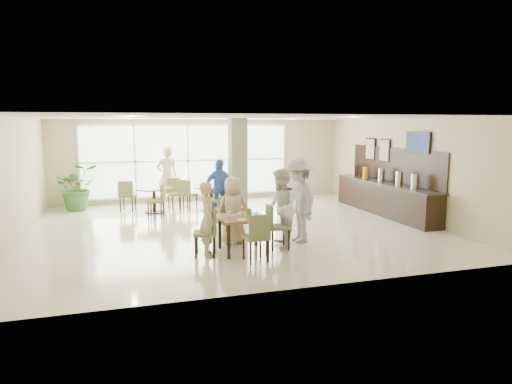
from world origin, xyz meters
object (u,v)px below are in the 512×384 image
object	(u,v)px
teen_far	(233,210)
teen_right	(281,208)
round_table_right	(211,193)
teen_left	(208,219)
adult_a	(219,188)
adult_standing	(167,176)
main_table	(243,221)
teen_standing	(299,200)
adult_b	(239,180)
round_table_left	(154,194)
buffet_counter	(385,195)
potted_plant	(78,187)

from	to	relation	value
teen_far	teen_right	size ratio (longest dim) A/B	0.88
round_table_right	teen_left	size ratio (longest dim) A/B	0.68
adult_a	adult_standing	distance (m)	2.53
main_table	teen_standing	bearing A→B (deg)	17.73
adult_a	adult_standing	size ratio (longest dim) A/B	0.85
teen_right	teen_standing	bearing A→B (deg)	132.57
teen_far	adult_b	world-z (taller)	adult_b
round_table_left	teen_right	bearing A→B (deg)	-64.59
round_table_right	teen_far	size ratio (longest dim) A/B	0.68
adult_b	teen_right	bearing A→B (deg)	-9.65
teen_left	round_table_left	bearing A→B (deg)	7.47
buffet_counter	teen_far	size ratio (longest dim) A/B	3.11
round_table_right	adult_standing	size ratio (longest dim) A/B	0.53
main_table	teen_standing	distance (m)	1.53
teen_standing	adult_b	distance (m)	4.34
round_table_right	adult_a	xyz separation A→B (m)	(0.06, -0.86, 0.27)
teen_left	adult_a	size ratio (longest dim) A/B	0.91
teen_right	teen_standing	xyz separation A→B (m)	(0.56, 0.36, 0.10)
teen_left	teen_far	bearing A→B (deg)	-44.11
adult_a	buffet_counter	bearing A→B (deg)	-26.59
buffet_counter	teen_far	distance (m)	5.48
round_table_left	buffet_counter	xyz separation A→B (m)	(6.50, -2.23, -0.02)
round_table_left	teen_right	distance (m)	5.33
buffet_counter	teen_right	size ratio (longest dim) A/B	2.74
round_table_right	potted_plant	xyz separation A→B (m)	(-3.92, 1.35, 0.16)
teen_far	adult_standing	distance (m)	5.39
main_table	teen_far	xyz separation A→B (m)	(-0.03, 0.71, 0.10)
adult_a	adult_b	size ratio (longest dim) A/B	0.90
teen_standing	buffet_counter	bearing A→B (deg)	117.29
potted_plant	teen_far	world-z (taller)	teen_far
main_table	adult_standing	world-z (taller)	adult_standing
adult_standing	teen_far	bearing A→B (deg)	87.97
potted_plant	teen_far	bearing A→B (deg)	-55.90
adult_standing	buffet_counter	bearing A→B (deg)	139.46
teen_left	teen_right	world-z (taller)	teen_right
teen_right	adult_standing	xyz separation A→B (m)	(-1.76, 5.93, 0.11)
round_table_left	adult_standing	size ratio (longest dim) A/B	0.57
main_table	adult_a	distance (m)	3.85
main_table	buffet_counter	size ratio (longest dim) A/B	0.20
buffet_counter	teen_far	world-z (taller)	buffet_counter
teen_left	teen_far	size ratio (longest dim) A/B	1.00
adult_a	teen_standing	bearing A→B (deg)	-85.12
buffet_counter	adult_b	size ratio (longest dim) A/B	2.56
potted_plant	adult_b	bearing A→B (deg)	-14.54
round_table_right	teen_left	world-z (taller)	teen_left
main_table	teen_far	distance (m)	0.72
teen_standing	round_table_left	bearing A→B (deg)	-151.44
round_table_left	buffet_counter	world-z (taller)	buffet_counter
potted_plant	buffet_counter	bearing A→B (deg)	-21.08
teen_far	adult_a	xyz separation A→B (m)	(0.37, 3.12, 0.07)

